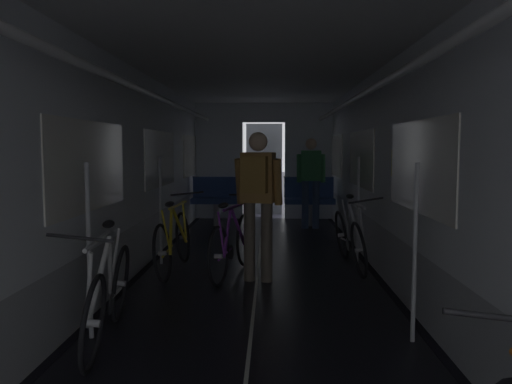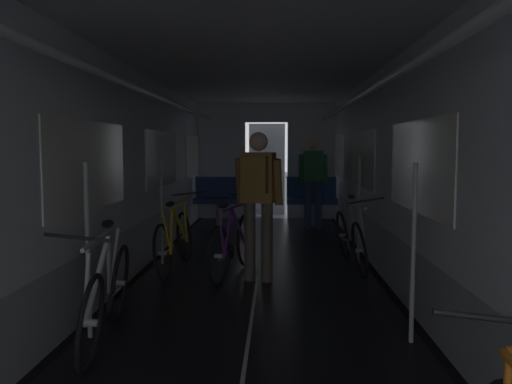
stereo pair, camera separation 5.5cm
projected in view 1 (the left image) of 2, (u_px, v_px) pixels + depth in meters
The scene contains 9 objects.
train_car_shell at pixel (256, 130), 5.37m from camera, with size 3.14×12.34×2.57m.
bench_seat_far_left at pixel (217, 196), 9.95m from camera, with size 0.98×0.51×0.95m.
bench_seat_far_right at pixel (309, 196), 9.90m from camera, with size 0.98×0.51×0.95m.
bicycle_yellow at pixel (174, 241), 6.20m from camera, with size 0.44×1.69×0.95m.
bicycle_silver at pixel (350, 238), 6.41m from camera, with size 0.46×1.70×0.96m.
bicycle_white at pixel (108, 294), 3.94m from camera, with size 0.44×1.69×0.95m.
person_cyclist_aisle at pixel (258, 192), 5.69m from camera, with size 0.56×0.45×1.69m.
bicycle_purple_in_aisle at pixel (232, 243), 6.02m from camera, with size 0.57×1.66×0.94m.
person_standing_near_bench at pixel (311, 177), 9.49m from camera, with size 0.53×0.23×1.69m.
Camera 1 is at (0.16, -1.81, 1.51)m, focal length 35.77 mm.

